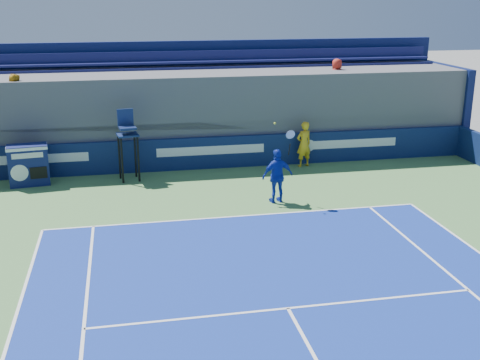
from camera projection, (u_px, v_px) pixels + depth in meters
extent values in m
imported|color=gold|center=(304.00, 144.00, 22.46)|extent=(0.72, 0.58, 1.72)
cube|color=white|center=(237.00, 216.00, 17.58)|extent=(10.97, 0.07, 0.00)
cube|color=white|center=(288.00, 308.00, 12.44)|extent=(8.23, 0.07, 0.00)
cube|color=#0C1B48|center=(211.00, 153.00, 22.29)|extent=(20.40, 0.20, 1.20)
cube|color=white|center=(42.00, 159.00, 21.04)|extent=(3.20, 0.01, 0.32)
cube|color=white|center=(211.00, 150.00, 22.16)|extent=(4.00, 0.01, 0.32)
cube|color=white|center=(352.00, 143.00, 23.18)|extent=(3.60, 0.01, 0.32)
cylinder|color=white|center=(310.00, 146.00, 22.87)|extent=(0.44, 0.01, 0.44)
cube|color=#0F184F|center=(29.00, 165.00, 20.34)|extent=(1.38, 0.86, 1.40)
cube|color=white|center=(27.00, 147.00, 20.15)|extent=(1.40, 0.88, 0.10)
cylinder|color=silver|center=(20.00, 173.00, 19.97)|extent=(0.56, 0.09, 0.56)
cube|color=black|center=(39.00, 173.00, 20.16)|extent=(0.55, 0.09, 0.40)
cube|color=silver|center=(27.00, 156.00, 19.89)|extent=(0.99, 0.13, 0.18)
cylinder|color=black|center=(122.00, 161.00, 20.47)|extent=(0.08, 0.08, 1.60)
cylinder|color=black|center=(138.00, 159.00, 20.66)|extent=(0.08, 0.08, 1.60)
cylinder|color=black|center=(119.00, 157.00, 20.98)|extent=(0.08, 0.08, 1.60)
cylinder|color=black|center=(135.00, 155.00, 21.16)|extent=(0.08, 0.08, 1.60)
cube|color=#0E1D49|center=(128.00, 135.00, 20.57)|extent=(0.80, 0.80, 0.06)
cube|color=#14204B|center=(128.00, 128.00, 20.41)|extent=(0.61, 0.53, 0.08)
cube|color=#14224E|center=(125.00, 117.00, 20.64)|extent=(0.55, 0.15, 0.60)
imported|color=#142CA4|center=(277.00, 176.00, 18.55)|extent=(1.05, 0.57, 1.71)
cylinder|color=black|center=(289.00, 149.00, 18.35)|extent=(0.04, 0.16, 0.39)
torus|color=#B9B9BD|center=(290.00, 135.00, 18.14)|extent=(0.30, 0.14, 0.29)
cylinder|color=silver|center=(290.00, 135.00, 18.14)|extent=(0.26, 0.10, 0.24)
sphere|color=yellow|center=(275.00, 123.00, 17.92)|extent=(0.07, 0.07, 0.07)
cube|color=#56565B|center=(203.00, 114.00, 23.75)|extent=(20.40, 3.60, 3.38)
cube|color=#56565B|center=(208.00, 127.00, 22.55)|extent=(20.40, 0.90, 0.55)
cube|color=#15194F|center=(208.00, 115.00, 22.31)|extent=(20.00, 0.45, 0.08)
cube|color=#15194F|center=(207.00, 108.00, 22.49)|extent=(20.00, 0.06, 0.45)
cube|color=#56565B|center=(205.00, 108.00, 23.23)|extent=(20.40, 0.90, 0.55)
cube|color=#15194F|center=(205.00, 96.00, 22.99)|extent=(20.00, 0.45, 0.08)
cube|color=#15194F|center=(204.00, 90.00, 23.17)|extent=(20.00, 0.06, 0.45)
cube|color=#56565B|center=(201.00, 90.00, 23.91)|extent=(20.40, 0.90, 0.55)
cube|color=#15194F|center=(201.00, 79.00, 23.67)|extent=(20.00, 0.45, 0.08)
cube|color=#15194F|center=(200.00, 73.00, 23.85)|extent=(20.00, 0.06, 0.45)
cube|color=#56565B|center=(198.00, 73.00, 24.59)|extent=(20.40, 0.90, 0.55)
cube|color=#15194F|center=(198.00, 62.00, 24.35)|extent=(20.00, 0.45, 0.08)
cube|color=#15194F|center=(197.00, 56.00, 24.53)|extent=(20.00, 0.06, 0.45)
cube|color=#0C1647|center=(197.00, 94.00, 25.42)|extent=(20.80, 0.30, 4.40)
cube|color=#0C1647|center=(443.00, 105.00, 25.67)|extent=(0.30, 3.90, 3.40)
imported|color=gold|center=(16.00, 101.00, 20.88)|extent=(0.95, 0.77, 1.84)
imported|color=#178177|center=(237.00, 97.00, 22.38)|extent=(1.00, 0.61, 1.60)
imported|color=#AA2418|center=(337.00, 78.00, 23.86)|extent=(0.79, 0.58, 1.48)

